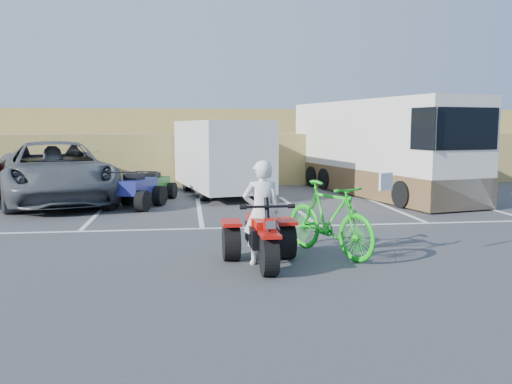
{
  "coord_description": "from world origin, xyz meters",
  "views": [
    {
      "loc": [
        -0.33,
        -9.76,
        2.33
      ],
      "look_at": [
        1.05,
        0.96,
        1.0
      ],
      "focal_mm": 38.0,
      "sensor_mm": 36.0,
      "label": 1
    }
  ],
  "objects": [
    {
      "name": "ground",
      "position": [
        0.0,
        0.0,
        0.0
      ],
      "size": [
        100.0,
        100.0,
        0.0
      ],
      "primitive_type": "plane",
      "color": "#3D3D40",
      "rests_on": "ground"
    },
    {
      "name": "quad_atv_blue",
      "position": [
        -1.81,
        5.77,
        0.0
      ],
      "size": [
        1.78,
        2.03,
        1.11
      ],
      "primitive_type": null,
      "rotation": [
        0.0,
        0.0,
        -0.36
      ],
      "color": "navy",
      "rests_on": "ground"
    },
    {
      "name": "parking_stripes",
      "position": [
        0.87,
        4.07,
        0.0
      ],
      "size": [
        28.0,
        5.16,
        0.01
      ],
      "color": "white",
      "rests_on": "ground"
    },
    {
      "name": "quad_atv_green",
      "position": [
        -1.39,
        7.35,
        0.0
      ],
      "size": [
        1.5,
        1.75,
        0.97
      ],
      "primitive_type": null,
      "rotation": [
        0.0,
        0.0,
        -0.3
      ],
      "color": "#135112",
      "rests_on": "ground"
    },
    {
      "name": "cargo_trailer",
      "position": [
        0.81,
        8.5,
        1.34
      ],
      "size": [
        3.16,
        5.64,
        2.48
      ],
      "rotation": [
        0.0,
        0.0,
        0.2
      ],
      "color": "silver",
      "rests_on": "ground"
    },
    {
      "name": "green_dirt_bike",
      "position": [
        2.19,
        -0.41,
        0.67
      ],
      "size": [
        1.6,
        2.25,
        1.33
      ],
      "primitive_type": "imported",
      "rotation": [
        0.0,
        0.0,
        0.49
      ],
      "color": "#14BF19",
      "rests_on": "ground"
    },
    {
      "name": "grass_embankment",
      "position": [
        0.0,
        15.48,
        1.42
      ],
      "size": [
        40.0,
        8.5,
        3.1
      ],
      "color": "olive",
      "rests_on": "ground"
    },
    {
      "name": "grey_pickup",
      "position": [
        -4.33,
        7.37,
        0.92
      ],
      "size": [
        4.98,
        7.28,
        1.85
      ],
      "primitive_type": "imported",
      "rotation": [
        0.0,
        0.0,
        0.32
      ],
      "color": "#4C5055",
      "rests_on": "ground"
    },
    {
      "name": "red_trike_atv",
      "position": [
        0.91,
        -1.04,
        0.0
      ],
      "size": [
        1.32,
        1.73,
        1.11
      ],
      "primitive_type": null,
      "rotation": [
        0.0,
        0.0,
        0.02
      ],
      "color": "#B4100A",
      "rests_on": "ground"
    },
    {
      "name": "rv_motorhome",
      "position": [
        6.1,
        7.99,
        1.35
      ],
      "size": [
        4.05,
        8.91,
        3.11
      ],
      "rotation": [
        0.0,
        0.0,
        0.22
      ],
      "color": "silver",
      "rests_on": "ground"
    },
    {
      "name": "rider",
      "position": [
        0.9,
        -0.89,
        0.88
      ],
      "size": [
        0.65,
        0.43,
        1.76
      ],
      "primitive_type": "imported",
      "rotation": [
        0.0,
        0.0,
        3.16
      ],
      "color": "white",
      "rests_on": "ground"
    }
  ]
}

